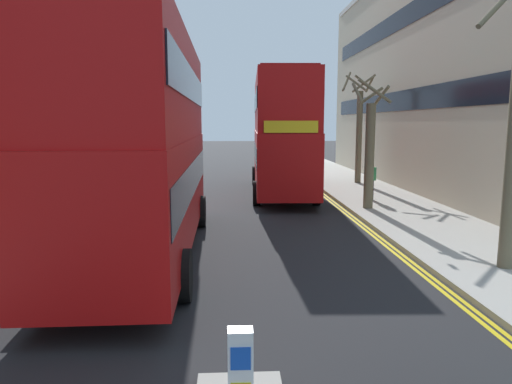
{
  "coord_description": "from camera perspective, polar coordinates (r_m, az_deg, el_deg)",
  "views": [
    {
      "loc": [
        -0.08,
        -0.21,
        3.44
      ],
      "look_at": [
        0.5,
        11.0,
        1.8
      ],
      "focal_mm": 33.33,
      "sensor_mm": 36.0,
      "label": 1
    }
  ],
  "objects": [
    {
      "name": "street_tree_mid",
      "position": [
        26.82,
        12.25,
        7.44
      ],
      "size": [
        2.02,
        1.95,
        6.11
      ],
      "color": "#6B6047",
      "rests_on": "sidewalk_right"
    },
    {
      "name": "pedestrian_far",
      "position": [
        21.01,
        13.68,
        1.37
      ],
      "size": [
        0.34,
        0.22,
        1.62
      ],
      "color": "#2D2D38",
      "rests_on": "sidewalk_right"
    },
    {
      "name": "double_decker_bus_away",
      "position": [
        12.43,
        -13.41,
        6.19
      ],
      "size": [
        2.89,
        10.84,
        5.64
      ],
      "color": "#B20F0F",
      "rests_on": "ground"
    },
    {
      "name": "keep_left_bollard",
      "position": [
        5.66,
        -1.86,
        -21.72
      ],
      "size": [
        0.36,
        0.28,
        1.11
      ],
      "color": "silver",
      "rests_on": "traffic_island"
    },
    {
      "name": "townhouse_terrace_right",
      "position": [
        28.29,
        26.4,
        12.6
      ],
      "size": [
        10.08,
        28.0,
        11.93
      ],
      "color": "beige",
      "rests_on": "ground"
    },
    {
      "name": "kerb_line_inner",
      "position": [
        15.25,
        13.63,
        -4.95
      ],
      "size": [
        0.1,
        56.0,
        0.01
      ],
      "primitive_type": "cube",
      "color": "yellow",
      "rests_on": "ground"
    },
    {
      "name": "sidewalk_right",
      "position": [
        17.82,
        18.79,
        -3.04
      ],
      "size": [
        4.0,
        80.0,
        0.14
      ],
      "primitive_type": "cube",
      "color": "#ADA89E",
      "rests_on": "ground"
    },
    {
      "name": "sidewalk_left",
      "position": [
        17.76,
        -24.14,
        -3.36
      ],
      "size": [
        4.0,
        80.0,
        0.14
      ],
      "primitive_type": "cube",
      "color": "#ADA89E",
      "rests_on": "ground"
    },
    {
      "name": "street_tree_far",
      "position": [
        18.8,
        13.48,
        5.0
      ],
      "size": [
        1.32,
        1.33,
        4.93
      ],
      "color": "#6B6047",
      "rests_on": "sidewalk_right"
    },
    {
      "name": "kerb_line_outer",
      "position": [
        15.29,
        14.2,
        -4.93
      ],
      "size": [
        0.1,
        56.0,
        0.01
      ],
      "primitive_type": "cube",
      "color": "yellow",
      "rests_on": "ground"
    },
    {
      "name": "double_decker_bus_oncoming",
      "position": [
        23.03,
        3.08,
        7.28
      ],
      "size": [
        3.11,
        10.89,
        5.64
      ],
      "color": "#B20F0F",
      "rests_on": "ground"
    }
  ]
}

